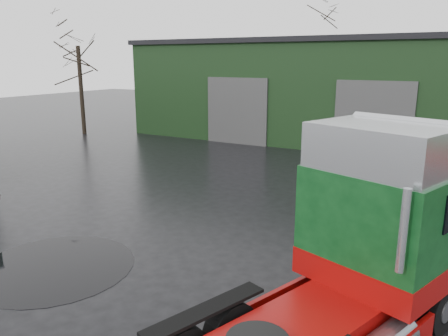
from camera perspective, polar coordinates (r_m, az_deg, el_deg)
The scene contains 8 objects.
ground at distance 12.52m, azimuth -3.71°, elevation -9.74°, with size 100.00×100.00×0.00m, color black.
warehouse at distance 29.96m, azimuth 21.26°, elevation 9.44°, with size 32.40×12.40×6.30m.
hero_tractor at distance 7.47m, azimuth 13.07°, elevation -10.43°, with size 2.71×6.38×3.97m, color #0E3F18, non-canonical shape.
tree_left at distance 31.76m, azimuth -18.32°, elevation 11.86°, with size 4.40×4.40×8.50m, color black, non-canonical shape.
tree_back_a at distance 41.46m, azimuth 12.33°, elevation 13.25°, with size 4.40×4.40×9.50m, color black, non-canonical shape.
puddle_0 at distance 11.94m, azimuth -21.22°, elevation -11.92°, with size 3.91×3.91×0.01m, color black.
puddle_1 at distance 14.88m, azimuth 18.24°, elevation -6.50°, with size 2.96×2.96×0.01m, color black.
puddle_4 at distance 13.12m, azimuth 25.14°, elevation -9.95°, with size 2.33×2.33×0.01m, color black.
Camera 1 is at (6.28, -9.59, 5.02)m, focal length 35.00 mm.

